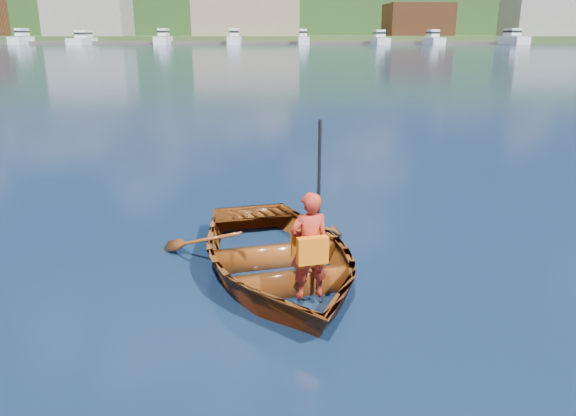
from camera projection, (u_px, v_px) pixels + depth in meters
The scene contains 7 objects.
ground at pixel (216, 279), 7.01m from camera, with size 600.00×600.00×0.00m.
rowboat at pixel (277, 256), 7.08m from camera, with size 3.54×4.36×0.80m.
child_paddler at pixel (309, 246), 6.16m from camera, with size 0.50×0.41×1.97m.
shoreline at pixel (264, 14), 229.55m from camera, with size 400.00×140.00×22.00m.
dock at pixel (237, 43), 147.77m from camera, with size 160.02×10.94×0.80m.
waterfront_buildings at pixel (237, 15), 161.76m from camera, with size 202.00×16.00×14.00m.
marina_yachts at pixel (242, 39), 143.05m from camera, with size 145.77×13.98×4.43m.
Camera 1 is at (0.66, -6.46, 2.95)m, focal length 35.00 mm.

